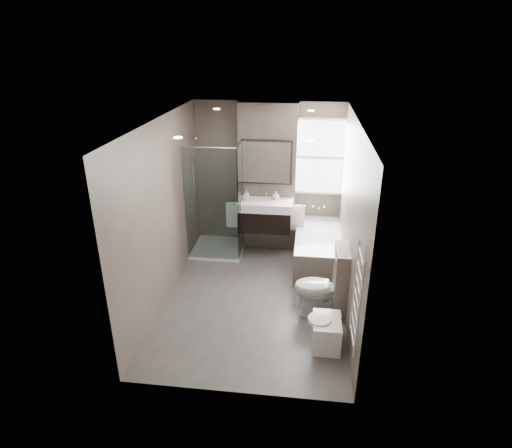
% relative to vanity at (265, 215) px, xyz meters
% --- Properties ---
extents(room, '(2.70, 3.90, 2.70)m').
position_rel_vanity_xyz_m(room, '(0.00, -1.43, 0.56)').
color(room, '#4F4A48').
rests_on(room, ground).
extents(vanity_pier, '(1.00, 0.25, 2.60)m').
position_rel_vanity_xyz_m(vanity_pier, '(0.00, 0.35, 0.56)').
color(vanity_pier, '#5B5048').
rests_on(vanity_pier, ground).
extents(vanity, '(0.95, 0.47, 0.66)m').
position_rel_vanity_xyz_m(vanity, '(0.00, 0.00, 0.00)').
color(vanity, black).
rests_on(vanity, vanity_pier).
extents(mirror_cabinet, '(0.86, 0.08, 0.76)m').
position_rel_vanity_xyz_m(mirror_cabinet, '(0.00, 0.19, 0.89)').
color(mirror_cabinet, black).
rests_on(mirror_cabinet, vanity_pier).
extents(towel_left, '(0.24, 0.06, 0.44)m').
position_rel_vanity_xyz_m(towel_left, '(-0.56, -0.02, -0.02)').
color(towel_left, white).
rests_on(towel_left, vanity_pier).
extents(towel_right, '(0.24, 0.06, 0.44)m').
position_rel_vanity_xyz_m(towel_right, '(0.56, -0.02, -0.02)').
color(towel_right, white).
rests_on(towel_right, vanity_pier).
extents(shower_enclosure, '(0.90, 0.90, 2.00)m').
position_rel_vanity_xyz_m(shower_enclosure, '(-0.75, -0.08, -0.25)').
color(shower_enclosure, white).
rests_on(shower_enclosure, ground).
extents(bathtub, '(0.75, 1.60, 0.57)m').
position_rel_vanity_xyz_m(bathtub, '(0.92, -0.33, -0.43)').
color(bathtub, '#5B5048').
rests_on(bathtub, ground).
extents(window, '(0.98, 0.06, 1.33)m').
position_rel_vanity_xyz_m(window, '(0.90, 0.45, 0.93)').
color(window, white).
rests_on(window, room).
extents(toilet, '(0.79, 0.47, 0.79)m').
position_rel_vanity_xyz_m(toilet, '(0.97, -1.71, -0.35)').
color(toilet, white).
rests_on(toilet, ground).
extents(cistern_box, '(0.19, 0.55, 1.00)m').
position_rel_vanity_xyz_m(cistern_box, '(1.21, -1.68, -0.24)').
color(cistern_box, '#5B5048').
rests_on(cistern_box, ground).
extents(bidet, '(0.41, 0.48, 0.50)m').
position_rel_vanity_xyz_m(bidet, '(1.01, -2.41, -0.54)').
color(bidet, white).
rests_on(bidet, ground).
extents(towel_radiator, '(0.03, 0.49, 1.10)m').
position_rel_vanity_xyz_m(towel_radiator, '(1.25, -3.03, 0.38)').
color(towel_radiator, silver).
rests_on(towel_radiator, room).
extents(soap_bottle_a, '(0.08, 0.08, 0.18)m').
position_rel_vanity_xyz_m(soap_bottle_a, '(-0.32, 0.00, 0.35)').
color(soap_bottle_a, white).
rests_on(soap_bottle_a, vanity).
extents(soap_bottle_b, '(0.12, 0.12, 0.15)m').
position_rel_vanity_xyz_m(soap_bottle_b, '(0.17, 0.09, 0.34)').
color(soap_bottle_b, white).
rests_on(soap_bottle_b, vanity).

